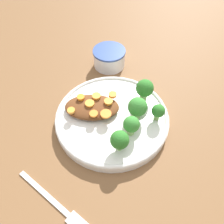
{
  "coord_description": "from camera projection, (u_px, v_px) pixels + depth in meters",
  "views": [
    {
      "loc": [
        0.01,
        -0.33,
        0.45
      ],
      "look_at": [
        0.0,
        0.0,
        0.04
      ],
      "focal_mm": 35.0,
      "sensor_mm": 36.0,
      "label": 1
    }
  ],
  "objects": [
    {
      "name": "ground_plane",
      "position": [
        112.0,
        121.0,
        0.56
      ],
      "size": [
        4.0,
        4.0,
        0.0
      ],
      "primitive_type": "plane",
      "color": "brown"
    },
    {
      "name": "plate",
      "position": [
        112.0,
        117.0,
        0.55
      ],
      "size": [
        0.28,
        0.28,
        0.03
      ],
      "color": "silver",
      "rests_on": "ground_plane"
    },
    {
      "name": "dip_bowl",
      "position": [
        109.0,
        57.0,
        0.67
      ],
      "size": [
        0.1,
        0.1,
        0.06
      ],
      "color": "silver",
      "rests_on": "ground_plane"
    },
    {
      "name": "stew_mound",
      "position": [
        92.0,
        107.0,
        0.55
      ],
      "size": [
        0.14,
        0.08,
        0.02
      ],
      "primitive_type": "ellipsoid",
      "color": "#5B3319",
      "rests_on": "plate"
    },
    {
      "name": "broccoli_floret_0",
      "position": [
        145.0,
        89.0,
        0.55
      ],
      "size": [
        0.05,
        0.05,
        0.06
      ],
      "color": "#7FA85B",
      "rests_on": "plate"
    },
    {
      "name": "broccoli_floret_1",
      "position": [
        131.0,
        125.0,
        0.49
      ],
      "size": [
        0.04,
        0.04,
        0.05
      ],
      "color": "#7FA85B",
      "rests_on": "plate"
    },
    {
      "name": "broccoli_floret_2",
      "position": [
        138.0,
        108.0,
        0.51
      ],
      "size": [
        0.05,
        0.05,
        0.06
      ],
      "color": "#759E51",
      "rests_on": "plate"
    },
    {
      "name": "broccoli_floret_3",
      "position": [
        158.0,
        111.0,
        0.51
      ],
      "size": [
        0.03,
        0.03,
        0.05
      ],
      "color": "#759E51",
      "rests_on": "plate"
    },
    {
      "name": "broccoli_floret_4",
      "position": [
        120.0,
        140.0,
        0.46
      ],
      "size": [
        0.04,
        0.04,
        0.06
      ],
      "color": "#759E51",
      "rests_on": "plate"
    },
    {
      "name": "carrot_slice_0",
      "position": [
        108.0,
        101.0,
        0.54
      ],
      "size": [
        0.02,
        0.02,
        0.01
      ],
      "primitive_type": "cylinder",
      "color": "orange",
      "rests_on": "stew_mound"
    },
    {
      "name": "carrot_slice_1",
      "position": [
        90.0,
        103.0,
        0.53
      ],
      "size": [
        0.02,
        0.02,
        0.01
      ],
      "primitive_type": "cylinder",
      "color": "orange",
      "rests_on": "stew_mound"
    },
    {
      "name": "carrot_slice_2",
      "position": [
        81.0,
        97.0,
        0.55
      ],
      "size": [
        0.02,
        0.02,
        0.01
      ],
      "primitive_type": "cylinder",
      "color": "orange",
      "rests_on": "stew_mound"
    },
    {
      "name": "carrot_slice_3",
      "position": [
        106.0,
        114.0,
        0.51
      ],
      "size": [
        0.03,
        0.03,
        0.0
      ],
      "primitive_type": "cylinder",
      "color": "orange",
      "rests_on": "stew_mound"
    },
    {
      "name": "carrot_slice_4",
      "position": [
        71.0,
        110.0,
        0.52
      ],
      "size": [
        0.02,
        0.02,
        0.01
      ],
      "primitive_type": "cylinder",
      "color": "orange",
      "rests_on": "stew_mound"
    },
    {
      "name": "carrot_slice_5",
      "position": [
        94.0,
        114.0,
        0.52
      ],
      "size": [
        0.02,
        0.02,
        0.0
      ],
      "primitive_type": "cylinder",
      "color": "orange",
      "rests_on": "stew_mound"
    },
    {
      "name": "carrot_slice_6",
      "position": [
        111.0,
        95.0,
        0.55
      ],
      "size": [
        0.02,
        0.02,
        0.01
      ],
      "primitive_type": "cylinder",
      "color": "orange",
      "rests_on": "stew_mound"
    },
    {
      "name": "carrot_slice_7",
      "position": [
        96.0,
        96.0,
        0.55
      ],
      "size": [
        0.02,
        0.02,
        0.01
      ],
      "primitive_type": "cylinder",
      "color": "orange",
      "rests_on": "stew_mound"
    },
    {
      "name": "fork",
      "position": [
        62.0,
        209.0,
        0.42
      ],
      "size": [
        0.18,
        0.13,
        0.01
      ],
      "rotation": [
        0.0,
        0.0,
        5.67
      ],
      "color": "silver",
      "rests_on": "ground_plane"
    }
  ]
}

